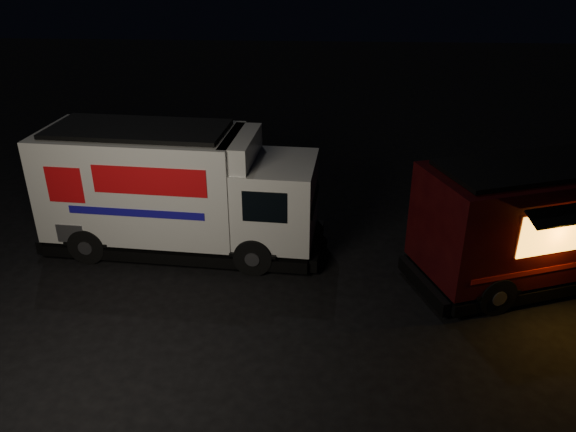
% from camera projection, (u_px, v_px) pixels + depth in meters
% --- Properties ---
extents(ground, '(80.00, 80.00, 0.00)m').
position_uv_depth(ground, '(242.00, 306.00, 13.45)').
color(ground, black).
rests_on(ground, ground).
extents(white_truck, '(7.90, 3.20, 3.50)m').
position_uv_depth(white_truck, '(181.00, 190.00, 15.35)').
color(white_truck, silver).
rests_on(white_truck, ground).
extents(red_truck, '(7.27, 4.64, 3.17)m').
position_uv_depth(red_truck, '(547.00, 221.00, 14.03)').
color(red_truck, '#3D0B0B').
rests_on(red_truck, ground).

